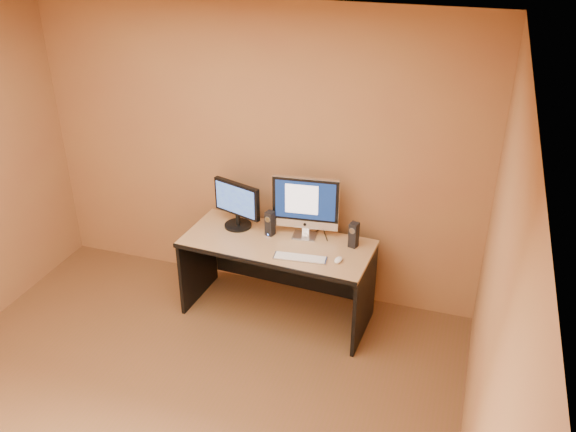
# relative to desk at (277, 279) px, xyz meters

# --- Properties ---
(floor) EXTENTS (4.00, 4.00, 0.00)m
(floor) POSITION_rel_desk_xyz_m (-0.35, -1.54, -0.37)
(floor) COLOR brown
(floor) RESTS_ON ground
(walls) EXTENTS (4.00, 4.00, 2.60)m
(walls) POSITION_rel_desk_xyz_m (-0.35, -1.54, 0.93)
(walls) COLOR olive
(walls) RESTS_ON ground
(ceiling) EXTENTS (4.00, 4.00, 0.00)m
(ceiling) POSITION_rel_desk_xyz_m (-0.35, -1.54, 2.23)
(ceiling) COLOR white
(ceiling) RESTS_ON walls
(desk) EXTENTS (1.62, 0.78, 0.73)m
(desk) POSITION_rel_desk_xyz_m (0.00, 0.00, 0.00)
(desk) COLOR tan
(desk) RESTS_ON ground
(imac) EXTENTS (0.58, 0.27, 0.54)m
(imac) POSITION_rel_desk_xyz_m (0.19, 0.17, 0.64)
(imac) COLOR silver
(imac) RESTS_ON desk
(second_monitor) EXTENTS (0.52, 0.37, 0.41)m
(second_monitor) POSITION_rel_desk_xyz_m (-0.41, 0.16, 0.57)
(second_monitor) COLOR black
(second_monitor) RESTS_ON desk
(speaker_left) EXTENTS (0.08, 0.09, 0.22)m
(speaker_left) POSITION_rel_desk_xyz_m (-0.10, 0.11, 0.47)
(speaker_left) COLOR black
(speaker_left) RESTS_ON desk
(speaker_right) EXTENTS (0.08, 0.08, 0.22)m
(speaker_right) POSITION_rel_desk_xyz_m (0.62, 0.13, 0.47)
(speaker_right) COLOR black
(speaker_right) RESTS_ON desk
(keyboard) EXTENTS (0.43, 0.16, 0.02)m
(keyboard) POSITION_rel_desk_xyz_m (0.26, -0.19, 0.37)
(keyboard) COLOR #B2B1B6
(keyboard) RESTS_ON desk
(mouse) EXTENTS (0.07, 0.11, 0.04)m
(mouse) POSITION_rel_desk_xyz_m (0.56, -0.14, 0.38)
(mouse) COLOR white
(mouse) RESTS_ON desk
(cable_a) EXTENTS (0.10, 0.20, 0.01)m
(cable_a) POSITION_rel_desk_xyz_m (0.35, 0.25, 0.37)
(cable_a) COLOR black
(cable_a) RESTS_ON desk
(cable_b) EXTENTS (0.06, 0.17, 0.01)m
(cable_b) POSITION_rel_desk_xyz_m (0.27, 0.28, 0.37)
(cable_b) COLOR black
(cable_b) RESTS_ON desk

